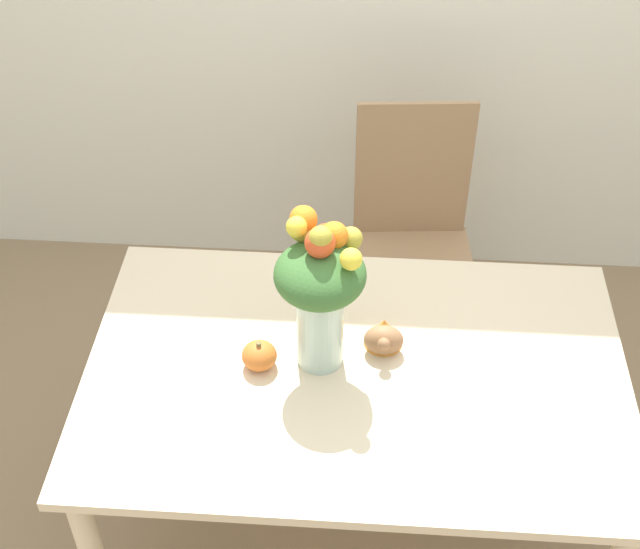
{
  "coord_description": "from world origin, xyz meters",
  "views": [
    {
      "loc": [
        0.01,
        -1.56,
        2.48
      ],
      "look_at": [
        -0.1,
        0.03,
        1.07
      ],
      "focal_mm": 50.0,
      "sensor_mm": 36.0,
      "label": 1
    }
  ],
  "objects": [
    {
      "name": "ground_plane",
      "position": [
        0.0,
        0.0,
        0.0
      ],
      "size": [
        12.0,
        12.0,
        0.0
      ],
      "primitive_type": "plane",
      "color": "#8E7556"
    },
    {
      "name": "dining_table",
      "position": [
        0.0,
        0.0,
        0.67
      ],
      "size": [
        1.41,
        0.91,
        0.77
      ],
      "color": "beige",
      "rests_on": "ground_plane"
    },
    {
      "name": "flower_vase",
      "position": [
        -0.1,
        0.04,
        1.02
      ],
      "size": [
        0.23,
        0.24,
        0.44
      ],
      "color": "#B2CCBC",
      "rests_on": "dining_table"
    },
    {
      "name": "pumpkin",
      "position": [
        -0.25,
        0.0,
        0.81
      ],
      "size": [
        0.09,
        0.09,
        0.08
      ],
      "color": "orange",
      "rests_on": "dining_table"
    },
    {
      "name": "turkey_figurine",
      "position": [
        0.07,
        0.09,
        0.81
      ],
      "size": [
        0.1,
        0.14,
        0.09
      ],
      "color": "#936642",
      "rests_on": "dining_table"
    },
    {
      "name": "dining_chair_near_window",
      "position": [
        0.17,
        0.86,
        0.5
      ],
      "size": [
        0.45,
        0.45,
        0.99
      ],
      "rotation": [
        0.0,
        0.0,
        0.09
      ],
      "color": "#9E7A56",
      "rests_on": "ground_plane"
    }
  ]
}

